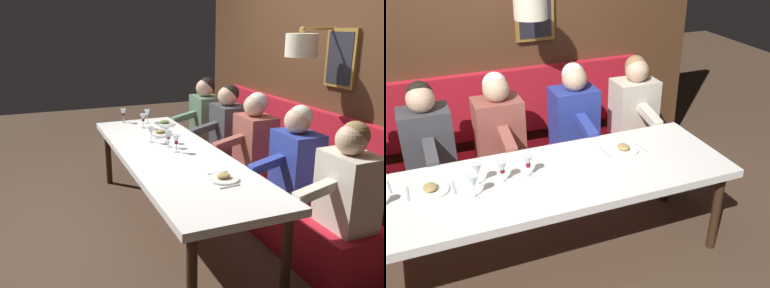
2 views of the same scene
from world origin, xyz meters
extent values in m
plane|color=#4C3828|center=(0.00, 0.00, 0.00)|extent=(12.00, 12.00, 0.00)
cube|color=white|center=(0.00, 0.00, 0.71)|extent=(0.90, 2.87, 0.06)
cylinder|color=#301E12|center=(-0.35, -1.34, 0.34)|extent=(0.07, 0.07, 0.68)
cylinder|color=#301E12|center=(-0.35, 1.34, 0.34)|extent=(0.07, 0.07, 0.68)
cylinder|color=#301E12|center=(0.35, -1.34, 0.34)|extent=(0.07, 0.07, 0.68)
cylinder|color=#301E12|center=(0.35, 1.34, 0.34)|extent=(0.07, 0.07, 0.68)
cube|color=red|center=(0.89, 0.00, 0.23)|extent=(0.52, 3.07, 0.45)
cube|color=#51331E|center=(1.48, 0.00, 1.45)|extent=(0.10, 4.27, 2.90)
cube|color=red|center=(1.39, 0.00, 0.77)|extent=(0.10, 3.07, 0.64)
cube|color=olive|center=(1.42, -0.48, 1.59)|extent=(0.04, 0.36, 0.51)
cube|color=#23232D|center=(1.40, -0.48, 1.59)|extent=(0.01, 0.30, 0.45)
cylinder|color=#A37F38|center=(1.25, -0.35, 1.84)|extent=(0.35, 0.02, 0.02)
cylinder|color=beige|center=(1.08, -0.35, 1.70)|extent=(0.28, 0.28, 0.20)
sphere|color=#A37F38|center=(1.08, -0.35, 1.83)|extent=(0.06, 0.06, 0.06)
cube|color=beige|center=(0.89, -1.27, 0.73)|extent=(0.30, 0.40, 0.56)
sphere|color=#D1A889|center=(0.87, -1.27, 1.11)|extent=(0.22, 0.22, 0.22)
sphere|color=#937047|center=(0.90, -1.27, 1.14)|extent=(0.20, 0.20, 0.20)
cube|color=beige|center=(0.60, -1.27, 0.77)|extent=(0.33, 0.09, 0.14)
cube|color=#283893|center=(0.89, -0.66, 0.73)|extent=(0.30, 0.40, 0.56)
sphere|color=#D1A889|center=(0.87, -0.66, 1.11)|extent=(0.22, 0.22, 0.22)
sphere|color=silver|center=(0.90, -0.66, 1.14)|extent=(0.20, 0.20, 0.20)
cube|color=#283893|center=(0.60, -0.66, 0.77)|extent=(0.33, 0.09, 0.14)
cube|color=#934C42|center=(0.89, 0.03, 0.73)|extent=(0.30, 0.40, 0.56)
sphere|color=#D1A889|center=(0.87, 0.03, 1.11)|extent=(0.22, 0.22, 0.22)
sphere|color=silver|center=(0.90, 0.03, 1.14)|extent=(0.20, 0.20, 0.20)
cube|color=#934C42|center=(0.60, 0.03, 0.77)|extent=(0.33, 0.09, 0.14)
cube|color=#3D3D42|center=(0.89, 0.62, 0.73)|extent=(0.30, 0.40, 0.56)
sphere|color=#D1A889|center=(0.87, 0.62, 1.11)|extent=(0.22, 0.22, 0.22)
sphere|color=black|center=(0.90, 0.62, 1.14)|extent=(0.20, 0.20, 0.20)
cube|color=#3D3D42|center=(0.60, 0.62, 0.77)|extent=(0.33, 0.09, 0.14)
cube|color=#567A5B|center=(0.89, 1.24, 0.73)|extent=(0.30, 0.40, 0.56)
sphere|color=#D1A889|center=(0.87, 1.24, 1.11)|extent=(0.22, 0.22, 0.22)
sphere|color=black|center=(0.90, 1.24, 1.14)|extent=(0.20, 0.20, 0.20)
cube|color=#567A5B|center=(0.60, 1.24, 0.77)|extent=(0.33, 0.09, 0.14)
cylinder|color=white|center=(0.10, 0.67, 0.75)|extent=(0.24, 0.24, 0.01)
ellipsoid|color=#AD8E4C|center=(0.10, 0.67, 0.77)|extent=(0.11, 0.09, 0.04)
cube|color=silver|center=(0.08, 0.53, 0.74)|extent=(0.17, 0.01, 0.01)
cube|color=silver|center=(0.12, 0.82, 0.74)|extent=(0.18, 0.02, 0.01)
cylinder|color=white|center=(0.14, -0.77, 0.75)|extent=(0.24, 0.24, 0.01)
ellipsoid|color=#AD8E4C|center=(0.14, -0.77, 0.77)|extent=(0.11, 0.09, 0.04)
cube|color=silver|center=(0.12, -0.92, 0.74)|extent=(0.17, 0.03, 0.01)
cube|color=silver|center=(0.16, -0.63, 0.74)|extent=(0.18, 0.02, 0.01)
cylinder|color=silver|center=(0.28, 1.07, 0.75)|extent=(0.24, 0.24, 0.01)
ellipsoid|color=#668447|center=(0.28, 1.07, 0.77)|extent=(0.11, 0.09, 0.04)
cube|color=silver|center=(0.26, 0.93, 0.74)|extent=(0.17, 0.04, 0.01)
cube|color=silver|center=(0.30, 1.22, 0.74)|extent=(0.18, 0.02, 0.01)
cylinder|color=silver|center=(0.07, 0.36, 0.74)|extent=(0.06, 0.06, 0.00)
cylinder|color=silver|center=(0.07, 0.36, 0.78)|extent=(0.01, 0.01, 0.07)
cone|color=silver|center=(0.07, 0.36, 0.86)|extent=(0.07, 0.07, 0.08)
cylinder|color=silver|center=(0.05, 0.02, 0.74)|extent=(0.06, 0.06, 0.00)
cylinder|color=silver|center=(0.05, 0.02, 0.78)|extent=(0.01, 0.01, 0.07)
cone|color=silver|center=(0.05, 0.02, 0.86)|extent=(0.07, 0.07, 0.08)
cylinder|color=maroon|center=(0.05, 0.02, 0.83)|extent=(0.03, 0.03, 0.03)
cylinder|color=silver|center=(-0.14, 1.36, 0.74)|extent=(0.06, 0.06, 0.00)
cylinder|color=silver|center=(-0.14, 1.36, 0.78)|extent=(0.01, 0.01, 0.07)
cone|color=silver|center=(-0.14, 1.36, 0.86)|extent=(0.07, 0.07, 0.08)
cylinder|color=maroon|center=(-0.14, 1.36, 0.84)|extent=(0.03, 0.03, 0.03)
cylinder|color=silver|center=(-0.08, 0.41, 0.74)|extent=(0.06, 0.06, 0.00)
cylinder|color=silver|center=(-0.08, 0.41, 0.78)|extent=(0.01, 0.01, 0.07)
cone|color=silver|center=(-0.08, 0.41, 0.86)|extent=(0.07, 0.07, 0.08)
cylinder|color=silver|center=(0.01, 1.01, 0.74)|extent=(0.06, 0.06, 0.00)
cylinder|color=silver|center=(0.01, 1.01, 0.78)|extent=(0.01, 0.01, 0.07)
cone|color=silver|center=(0.01, 1.01, 0.86)|extent=(0.07, 0.07, 0.08)
cylinder|color=maroon|center=(0.01, 1.01, 0.83)|extent=(0.03, 0.03, 0.02)
cylinder|color=silver|center=(0.03, 0.20, 0.74)|extent=(0.06, 0.06, 0.00)
cylinder|color=silver|center=(0.03, 0.20, 0.78)|extent=(0.01, 0.01, 0.07)
cone|color=silver|center=(0.03, 0.20, 0.86)|extent=(0.07, 0.07, 0.08)
cylinder|color=maroon|center=(0.03, 0.20, 0.83)|extent=(0.03, 0.03, 0.02)
cylinder|color=silver|center=(0.11, 1.21, 0.74)|extent=(0.06, 0.06, 0.00)
cylinder|color=silver|center=(0.11, 1.21, 0.78)|extent=(0.01, 0.01, 0.07)
cone|color=silver|center=(0.11, 1.21, 0.86)|extent=(0.07, 0.07, 0.08)
camera|label=1|loc=(-1.18, -3.37, 1.89)|focal=38.25mm
camera|label=2|loc=(-2.53, 0.69, 2.34)|focal=41.39mm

